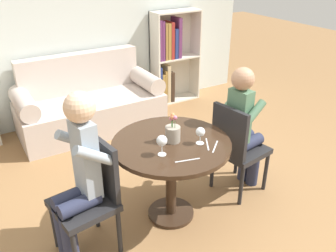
% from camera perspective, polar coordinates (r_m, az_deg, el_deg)
% --- Properties ---
extents(ground_plane, '(16.00, 16.00, 0.00)m').
position_cam_1_polar(ground_plane, '(3.23, 0.47, -13.90)').
color(ground_plane, olive).
extents(back_wall, '(5.20, 0.05, 2.70)m').
position_cam_1_polar(back_wall, '(4.72, -15.56, 16.66)').
color(back_wall, silver).
rests_on(back_wall, ground_plane).
extents(round_table, '(0.95, 0.95, 0.73)m').
position_cam_1_polar(round_table, '(2.88, 0.52, -5.03)').
color(round_table, '#382619').
rests_on(round_table, ground_plane).
extents(couch, '(1.77, 0.80, 0.92)m').
position_cam_1_polar(couch, '(4.62, -12.45, 3.26)').
color(couch, beige).
rests_on(couch, ground_plane).
extents(bookshelf_right, '(0.71, 0.28, 1.33)m').
position_cam_1_polar(bookshelf_right, '(5.26, 0.22, 10.89)').
color(bookshelf_right, silver).
rests_on(bookshelf_right, ground_plane).
extents(chair_left, '(0.47, 0.47, 0.90)m').
position_cam_1_polar(chair_left, '(2.70, -12.19, -10.56)').
color(chair_left, '#232326').
rests_on(chair_left, ground_plane).
extents(chair_right, '(0.48, 0.48, 0.90)m').
position_cam_1_polar(chair_right, '(3.28, 10.92, -3.16)').
color(chair_right, '#232326').
rests_on(chair_right, ground_plane).
extents(person_left, '(0.45, 0.38, 1.30)m').
position_cam_1_polar(person_left, '(2.55, -14.24, -7.71)').
color(person_left, '#282D47').
rests_on(person_left, ground_plane).
extents(person_right, '(0.45, 0.38, 1.23)m').
position_cam_1_polar(person_right, '(3.28, 12.07, -0.26)').
color(person_right, '#282D47').
rests_on(person_right, ground_plane).
extents(wine_glass_left, '(0.08, 0.08, 0.16)m').
position_cam_1_polar(wine_glass_left, '(2.59, -0.99, -2.47)').
color(wine_glass_left, white).
rests_on(wine_glass_left, round_table).
extents(wine_glass_right, '(0.07, 0.07, 0.14)m').
position_cam_1_polar(wine_glass_right, '(2.76, 5.22, -1.04)').
color(wine_glass_right, white).
rests_on(wine_glass_right, round_table).
extents(flower_vase, '(0.12, 0.12, 0.25)m').
position_cam_1_polar(flower_vase, '(2.79, 0.77, -1.04)').
color(flower_vase, '#9E9384').
rests_on(flower_vase, round_table).
extents(knife_left_setting, '(0.11, 0.17, 0.00)m').
position_cam_1_polar(knife_left_setting, '(2.80, 6.33, -2.92)').
color(knife_left_setting, silver).
rests_on(knife_left_setting, round_table).
extents(fork_left_setting, '(0.15, 0.13, 0.00)m').
position_cam_1_polar(fork_left_setting, '(2.77, 7.58, -3.29)').
color(fork_left_setting, silver).
rests_on(fork_left_setting, round_table).
extents(knife_right_setting, '(0.19, 0.06, 0.00)m').
position_cam_1_polar(knife_right_setting, '(2.58, 3.15, -5.51)').
color(knife_right_setting, silver).
rests_on(knife_right_setting, round_table).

